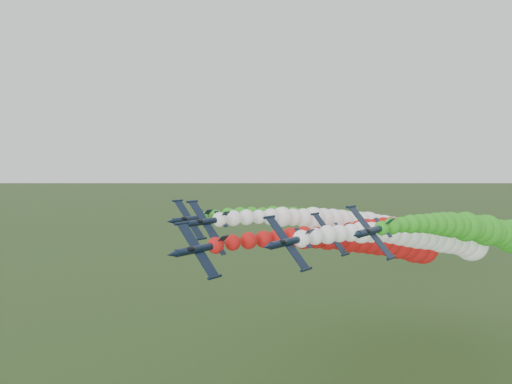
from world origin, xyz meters
TOP-DOWN VIEW (x-y plane):
  - jet_lead at (9.31, 49.87)m, footprint 13.96×80.63m
  - jet_inner_left at (-1.78, 61.72)m, footprint 13.84×80.51m
  - jet_inner_right at (18.30, 58.48)m, footprint 14.24×80.91m
  - jet_outer_left at (-9.99, 67.17)m, footprint 14.02×80.69m
  - jet_outer_right at (27.19, 66.41)m, footprint 14.09×80.76m
  - jet_trail at (13.45, 78.09)m, footprint 13.99×80.66m

SIDE VIEW (x-z plane):
  - jet_trail at x=13.45m, z-range 20.44..37.20m
  - jet_lead at x=9.31m, z-range 21.19..37.91m
  - jet_inner_right at x=18.30m, z-range 21.79..38.80m
  - jet_outer_left at x=-9.99m, z-range 22.30..39.09m
  - jet_inner_left at x=-1.78m, z-range 23.12..39.73m
  - jet_outer_right at x=27.19m, z-range 23.33..40.20m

